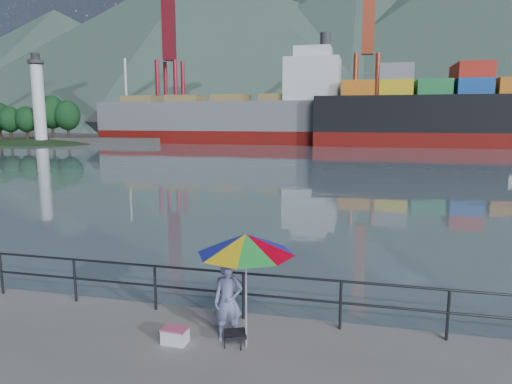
{
  "coord_description": "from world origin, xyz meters",
  "views": [
    {
      "loc": [
        5.37,
        -7.03,
        4.18
      ],
      "look_at": [
        2.24,
        6.0,
        2.0
      ],
      "focal_mm": 32.0,
      "sensor_mm": 36.0,
      "label": 1
    }
  ],
  "objects_px": {
    "beach_umbrella": "(246,244)",
    "cooler_bag": "(175,336)",
    "fisherman": "(228,301)",
    "bulk_carrier": "(238,118)"
  },
  "relations": [
    {
      "from": "fisherman",
      "to": "bulk_carrier",
      "type": "bearing_deg",
      "value": 89.49
    },
    {
      "from": "fisherman",
      "to": "beach_umbrella",
      "type": "distance_m",
      "value": 1.3
    },
    {
      "from": "fisherman",
      "to": "cooler_bag",
      "type": "xyz_separation_m",
      "value": [
        -0.92,
        -0.39,
        -0.63
      ]
    },
    {
      "from": "cooler_bag",
      "to": "fisherman",
      "type": "bearing_deg",
      "value": 26.43
    },
    {
      "from": "fisherman",
      "to": "cooler_bag",
      "type": "height_order",
      "value": "fisherman"
    },
    {
      "from": "fisherman",
      "to": "bulk_carrier",
      "type": "height_order",
      "value": "bulk_carrier"
    },
    {
      "from": "bulk_carrier",
      "to": "cooler_bag",
      "type": "bearing_deg",
      "value": -75.22
    },
    {
      "from": "fisherman",
      "to": "cooler_bag",
      "type": "bearing_deg",
      "value": -173.01
    },
    {
      "from": "beach_umbrella",
      "to": "cooler_bag",
      "type": "height_order",
      "value": "beach_umbrella"
    },
    {
      "from": "fisherman",
      "to": "bulk_carrier",
      "type": "distance_m",
      "value": 73.28
    }
  ]
}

